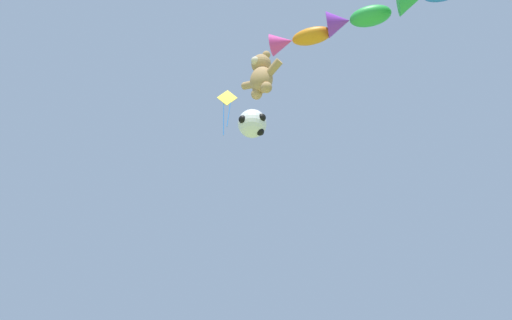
# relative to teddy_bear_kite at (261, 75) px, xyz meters

# --- Properties ---
(teddy_bear_kite) EXTENTS (1.67, 0.74, 1.70)m
(teddy_bear_kite) POSITION_rel_teddy_bear_kite_xyz_m (0.00, 0.00, 0.00)
(teddy_bear_kite) COLOR tan
(soccer_ball_kite) EXTENTS (0.96, 0.95, 0.88)m
(soccer_ball_kite) POSITION_rel_teddy_bear_kite_xyz_m (-0.42, 0.04, -1.68)
(soccer_ball_kite) COLOR white
(fish_kite_tangerine) EXTENTS (2.36, 1.75, 0.84)m
(fish_kite_tangerine) POSITION_rel_teddy_bear_kite_xyz_m (0.30, 1.61, 2.72)
(fish_kite_tangerine) COLOR orange
(fish_kite_emerald) EXTENTS (2.35, 1.86, 0.95)m
(fish_kite_emerald) POSITION_rel_teddy_bear_kite_xyz_m (2.29, 2.41, 2.79)
(fish_kite_emerald) COLOR green
(diamond_kite) EXTENTS (0.60, 0.64, 2.29)m
(diamond_kite) POSITION_rel_teddy_bear_kite_xyz_m (-3.34, 1.42, 1.76)
(diamond_kite) COLOR yellow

